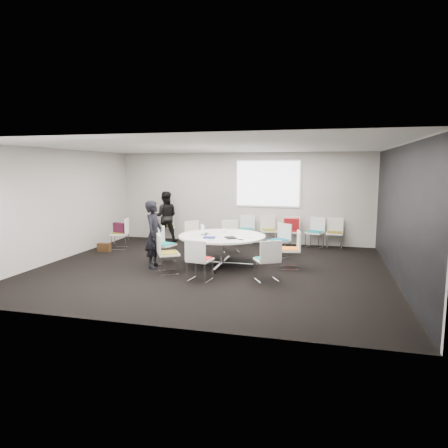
% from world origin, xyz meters
% --- Properties ---
extents(room_shell, '(8.08, 7.08, 2.88)m').
position_xyz_m(room_shell, '(0.09, 0.00, 1.40)').
color(room_shell, black).
rests_on(room_shell, ground).
extents(conference_table, '(2.07, 2.07, 0.73)m').
position_xyz_m(conference_table, '(0.15, 0.38, 0.52)').
color(conference_table, silver).
rests_on(conference_table, ground).
extents(projection_screen, '(1.90, 0.03, 1.35)m').
position_xyz_m(projection_screen, '(0.80, 3.46, 1.85)').
color(projection_screen, white).
rests_on(projection_screen, room_shell).
extents(chair_ring_a, '(0.53, 0.54, 0.88)m').
position_xyz_m(chair_ring_a, '(1.77, 0.46, 0.28)').
color(chair_ring_a, silver).
rests_on(chair_ring_a, ground).
extents(chair_ring_b, '(0.63, 0.63, 0.88)m').
position_xyz_m(chair_ring_b, '(1.40, 1.56, 0.28)').
color(chair_ring_b, silver).
rests_on(chair_ring_b, ground).
extents(chair_ring_c, '(0.60, 0.60, 0.88)m').
position_xyz_m(chair_ring_c, '(0.02, 1.89, 0.28)').
color(chair_ring_c, silver).
rests_on(chair_ring_c, ground).
extents(chair_ring_d, '(0.64, 0.64, 0.88)m').
position_xyz_m(chair_ring_d, '(-0.88, 1.50, 0.28)').
color(chair_ring_d, silver).
rests_on(chair_ring_d, ground).
extents(chair_ring_e, '(0.58, 0.59, 0.88)m').
position_xyz_m(chair_ring_e, '(-1.30, 0.28, 0.28)').
color(chair_ring_e, silver).
rests_on(chair_ring_e, ground).
extents(chair_ring_f, '(0.62, 0.63, 0.88)m').
position_xyz_m(chair_ring_f, '(-0.81, -0.65, 0.28)').
color(chair_ring_f, silver).
rests_on(chair_ring_f, ground).
extents(chair_ring_g, '(0.52, 0.51, 0.88)m').
position_xyz_m(chair_ring_g, '(0.05, -1.05, 0.28)').
color(chair_ring_g, silver).
rests_on(chair_ring_g, ground).
extents(chair_ring_h, '(0.62, 0.62, 0.88)m').
position_xyz_m(chair_ring_h, '(1.40, -0.72, 0.28)').
color(chair_ring_h, silver).
rests_on(chair_ring_h, ground).
extents(chair_back_a, '(0.48, 0.47, 0.88)m').
position_xyz_m(chair_back_a, '(0.19, 3.17, 0.28)').
color(chair_back_a, silver).
rests_on(chair_back_a, ground).
extents(chair_back_b, '(0.58, 0.57, 0.88)m').
position_xyz_m(chair_back_b, '(0.89, 3.16, 0.28)').
color(chair_back_b, silver).
rests_on(chair_back_b, ground).
extents(chair_back_c, '(0.46, 0.45, 0.88)m').
position_xyz_m(chair_back_c, '(1.59, 3.17, 0.28)').
color(chair_back_c, silver).
rests_on(chair_back_c, ground).
extents(chair_back_d, '(0.59, 0.58, 0.88)m').
position_xyz_m(chair_back_d, '(2.26, 3.16, 0.28)').
color(chair_back_d, silver).
rests_on(chair_back_d, ground).
extents(chair_back_e, '(0.50, 0.49, 0.88)m').
position_xyz_m(chair_back_e, '(2.81, 3.17, 0.28)').
color(chair_back_e, silver).
rests_on(chair_back_e, ground).
extents(chair_spare_left, '(0.56, 0.57, 0.88)m').
position_xyz_m(chair_spare_left, '(-3.18, 1.55, 0.28)').
color(chair_spare_left, silver).
rests_on(chair_spare_left, ground).
extents(chair_person_back, '(0.60, 0.59, 0.88)m').
position_xyz_m(chair_person_back, '(-2.38, 3.14, 0.28)').
color(chair_person_back, silver).
rests_on(chair_person_back, ground).
extents(person_main, '(0.42, 0.60, 1.58)m').
position_xyz_m(person_main, '(-1.32, -0.23, 0.79)').
color(person_main, black).
rests_on(person_main, ground).
extents(person_back, '(0.93, 0.82, 1.60)m').
position_xyz_m(person_back, '(-2.37, 2.98, 0.80)').
color(person_back, black).
rests_on(person_back, ground).
extents(laptop, '(0.21, 0.31, 0.02)m').
position_xyz_m(laptop, '(-0.23, 0.37, 0.74)').
color(laptop, '#333338').
rests_on(laptop, conference_table).
extents(laptop_lid, '(0.17, 0.27, 0.22)m').
position_xyz_m(laptop_lid, '(-0.32, 0.35, 0.86)').
color(laptop_lid, silver).
rests_on(laptop_lid, conference_table).
extents(notebook_black, '(0.34, 0.37, 0.02)m').
position_xyz_m(notebook_black, '(0.45, 0.05, 0.74)').
color(notebook_black, black).
rests_on(notebook_black, conference_table).
extents(tablet_folio, '(0.28, 0.22, 0.03)m').
position_xyz_m(tablet_folio, '(-0.04, -0.06, 0.74)').
color(tablet_folio, navy).
rests_on(tablet_folio, conference_table).
extents(papers_right, '(0.36, 0.36, 0.00)m').
position_xyz_m(papers_right, '(0.63, 0.70, 0.73)').
color(papers_right, white).
rests_on(papers_right, conference_table).
extents(papers_front, '(0.36, 0.32, 0.00)m').
position_xyz_m(papers_front, '(0.81, 0.29, 0.73)').
color(papers_front, silver).
rests_on(papers_front, conference_table).
extents(cup, '(0.08, 0.08, 0.09)m').
position_xyz_m(cup, '(0.12, 0.68, 0.78)').
color(cup, white).
rests_on(cup, conference_table).
extents(phone, '(0.16, 0.11, 0.01)m').
position_xyz_m(phone, '(0.71, -0.10, 0.73)').
color(phone, black).
rests_on(phone, conference_table).
extents(maroon_bag, '(0.42, 0.26, 0.28)m').
position_xyz_m(maroon_bag, '(-3.19, 1.54, 0.62)').
color(maroon_bag, '#4C142E').
rests_on(maroon_bag, chair_spare_left).
extents(brown_bag, '(0.37, 0.19, 0.24)m').
position_xyz_m(brown_bag, '(-3.43, 1.07, 0.12)').
color(brown_bag, '#382312').
rests_on(brown_bag, ground).
extents(red_jacket, '(0.45, 0.18, 0.36)m').
position_xyz_m(red_jacket, '(1.59, 2.94, 0.70)').
color(red_jacket, '#A5141B').
rests_on(red_jacket, chair_back_c).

